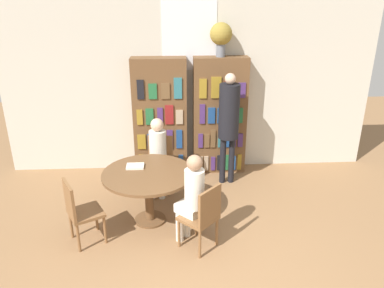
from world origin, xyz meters
TOP-DOWN VIEW (x-y plane):
  - wall_back at (0.00, 3.36)m, footprint 6.40×0.07m
  - bookshelf_left at (-0.52, 3.17)m, footprint 0.91×0.34m
  - bookshelf_right at (0.52, 3.17)m, footprint 0.91×0.34m
  - flower_vase at (0.50, 3.17)m, footprint 0.36×0.36m
  - reading_table at (-0.65, 1.56)m, footprint 1.25×1.25m
  - chair_near_camera at (-1.50, 1.11)m, footprint 0.54×0.54m
  - chair_left_side at (-0.52, 2.51)m, footprint 0.45×0.45m
  - chair_far_side at (0.04, 0.89)m, footprint 0.57×0.57m
  - seated_reader_left at (-0.55, 2.34)m, footprint 0.31×0.39m
  - seated_reader_right at (-0.09, 1.02)m, footprint 0.40×0.40m
  - librarian_standing at (0.60, 2.66)m, footprint 0.33×0.60m
  - open_book_on_table at (-0.84, 1.73)m, footprint 0.24×0.18m

SIDE VIEW (x-z plane):
  - chair_near_camera at x=-1.50m, z-range 0.05..0.93m
  - chair_left_side at x=-0.52m, z-range 0.05..0.93m
  - chair_far_side at x=0.04m, z-range 0.05..0.93m
  - reading_table at x=-0.65m, z-range 0.26..1.02m
  - seated_reader_right at x=-0.09m, z-range 0.08..1.33m
  - seated_reader_left at x=-0.55m, z-range 0.09..1.34m
  - open_book_on_table at x=-0.84m, z-range 0.76..0.79m
  - bookshelf_left at x=-0.52m, z-range 0.00..2.03m
  - bookshelf_right at x=0.52m, z-range 0.00..2.03m
  - librarian_standing at x=0.60m, z-range 0.23..2.10m
  - wall_back at x=0.00m, z-range 0.01..3.01m
  - flower_vase at x=0.50m, z-range 2.10..2.65m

